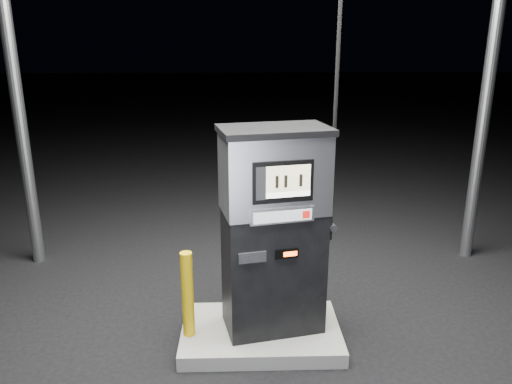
{
  "coord_description": "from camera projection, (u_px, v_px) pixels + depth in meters",
  "views": [
    {
      "loc": [
        -0.19,
        -4.43,
        2.97
      ],
      "look_at": [
        -0.05,
        0.0,
        1.59
      ],
      "focal_mm": 35.0,
      "sensor_mm": 36.0,
      "label": 1
    }
  ],
  "objects": [
    {
      "name": "ground",
      "position": [
        261.0,
        340.0,
        5.11
      ],
      "size": [
        80.0,
        80.0,
        0.0
      ],
      "primitive_type": "plane",
      "color": "black",
      "rests_on": "ground"
    },
    {
      "name": "pump_island",
      "position": [
        261.0,
        333.0,
        5.09
      ],
      "size": [
        1.6,
        1.0,
        0.15
      ],
      "primitive_type": "cube",
      "color": "#62625D",
      "rests_on": "ground"
    },
    {
      "name": "fuel_dispenser",
      "position": [
        274.0,
        229.0,
        4.8
      ],
      "size": [
        1.18,
        0.8,
        4.23
      ],
      "rotation": [
        0.0,
        0.0,
        0.21
      ],
      "color": "black",
      "rests_on": "pump_island"
    },
    {
      "name": "bollard_left",
      "position": [
        188.0,
        294.0,
        4.82
      ],
      "size": [
        0.14,
        0.14,
        0.88
      ],
      "primitive_type": "cylinder",
      "rotation": [
        0.0,
        0.0,
        0.18
      ],
      "color": "gold",
      "rests_on": "pump_island"
    },
    {
      "name": "bollard_right",
      "position": [
        317.0,
        293.0,
        4.89
      ],
      "size": [
        0.14,
        0.14,
        0.84
      ],
      "primitive_type": "cylinder",
      "rotation": [
        0.0,
        0.0,
        -0.36
      ],
      "color": "gold",
      "rests_on": "pump_island"
    }
  ]
}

